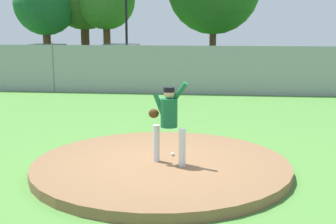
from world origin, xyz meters
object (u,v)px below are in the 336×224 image
(traffic_light_near, at_px, (126,9))
(parked_car_silver, at_px, (279,66))
(pitcher_youth, at_px, (168,117))
(baseball, at_px, (173,154))
(parked_car_navy, at_px, (43,63))
(traffic_cone_orange, at_px, (62,78))
(parked_car_charcoal, at_px, (120,63))

(traffic_light_near, bearing_deg, parked_car_silver, -25.83)
(parked_car_silver, height_order, traffic_light_near, traffic_light_near)
(pitcher_youth, relative_size, baseball, 21.70)
(parked_car_silver, bearing_deg, parked_car_navy, 179.47)
(pitcher_youth, relative_size, parked_car_navy, 0.36)
(traffic_cone_orange, bearing_deg, pitcher_youth, -63.12)
(pitcher_youth, relative_size, traffic_light_near, 0.30)
(traffic_cone_orange, xyz_separation_m, traffic_light_near, (2.10, 5.43, 3.37))
(parked_car_charcoal, distance_m, traffic_cone_orange, 2.98)
(pitcher_youth, bearing_deg, traffic_cone_orange, 116.88)
(pitcher_youth, relative_size, parked_car_charcoal, 0.35)
(parked_car_navy, distance_m, traffic_cone_orange, 2.22)
(pitcher_youth, xyz_separation_m, parked_car_charcoal, (-4.00, 14.35, -0.25))
(parked_car_charcoal, relative_size, traffic_cone_orange, 8.42)
(parked_car_charcoal, relative_size, parked_car_navy, 1.04)
(baseball, xyz_separation_m, traffic_light_near, (-4.51, 17.84, 3.41))
(pitcher_youth, height_order, parked_car_navy, pitcher_youth)
(parked_car_silver, bearing_deg, parked_car_charcoal, -179.81)
(parked_car_silver, height_order, traffic_cone_orange, parked_car_silver)
(parked_car_charcoal, xyz_separation_m, traffic_cone_orange, (-2.57, -1.38, -0.59))
(parked_car_silver, height_order, parked_car_navy, parked_car_navy)
(traffic_cone_orange, bearing_deg, parked_car_silver, 7.71)
(parked_car_charcoal, height_order, traffic_cone_orange, parked_car_charcoal)
(pitcher_youth, height_order, parked_car_silver, pitcher_youth)
(traffic_light_near, bearing_deg, parked_car_charcoal, -83.24)
(traffic_light_near, bearing_deg, pitcher_youth, -76.32)
(parked_car_charcoal, bearing_deg, baseball, -73.74)
(baseball, relative_size, parked_car_charcoal, 0.02)
(pitcher_youth, height_order, traffic_light_near, traffic_light_near)
(baseball, bearing_deg, parked_car_navy, 120.23)
(pitcher_youth, xyz_separation_m, traffic_light_near, (-4.48, 18.39, 2.53))
(traffic_cone_orange, bearing_deg, parked_car_navy, 135.04)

